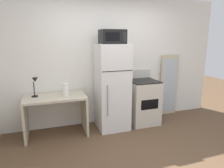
{
  "coord_description": "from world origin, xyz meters",
  "views": [
    {
      "loc": [
        -1.25,
        -2.36,
        1.81
      ],
      "look_at": [
        -0.11,
        1.1,
        0.95
      ],
      "focal_mm": 32.54,
      "sensor_mm": 36.0,
      "label": 1
    }
  ],
  "objects": [
    {
      "name": "oven_range",
      "position": [
        0.66,
        1.33,
        0.47
      ],
      "size": [
        0.59,
        0.61,
        1.1
      ],
      "color": "beige",
      "rests_on": "ground"
    },
    {
      "name": "desk_lamp",
      "position": [
        -1.45,
        1.39,
        0.99
      ],
      "size": [
        0.14,
        0.12,
        0.35
      ],
      "color": "black",
      "rests_on": "desk"
    },
    {
      "name": "microwave",
      "position": [
        -0.03,
        1.3,
        1.8
      ],
      "size": [
        0.46,
        0.35,
        0.26
      ],
      "color": "black",
      "rests_on": "refrigerator"
    },
    {
      "name": "refrigerator",
      "position": [
        -0.03,
        1.32,
        0.84
      ],
      "size": [
        0.59,
        0.65,
        1.67
      ],
      "color": "white",
      "rests_on": "ground"
    },
    {
      "name": "ground_plane",
      "position": [
        0.0,
        0.0,
        0.0
      ],
      "size": [
        12.0,
        12.0,
        0.0
      ],
      "primitive_type": "plane",
      "color": "brown"
    },
    {
      "name": "desk",
      "position": [
        -1.13,
        1.33,
        0.52
      ],
      "size": [
        1.11,
        0.6,
        0.75
      ],
      "color": "beige",
      "rests_on": "ground"
    },
    {
      "name": "paper_towel_roll",
      "position": [
        -0.94,
        1.27,
        0.87
      ],
      "size": [
        0.11,
        0.11,
        0.24
      ],
      "primitive_type": "cylinder",
      "color": "white",
      "rests_on": "desk"
    },
    {
      "name": "leaning_mirror",
      "position": [
        1.45,
        1.59,
        0.7
      ],
      "size": [
        0.44,
        0.03,
        1.4
      ],
      "color": "#C6B793",
      "rests_on": "ground"
    },
    {
      "name": "wall_back_white",
      "position": [
        0.0,
        1.7,
        1.3
      ],
      "size": [
        5.0,
        0.1,
        2.6
      ],
      "primitive_type": "cube",
      "color": "white",
      "rests_on": "ground"
    }
  ]
}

